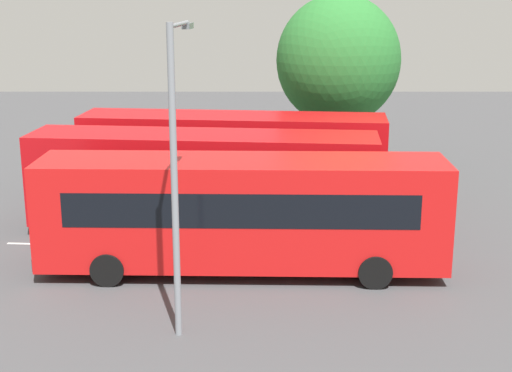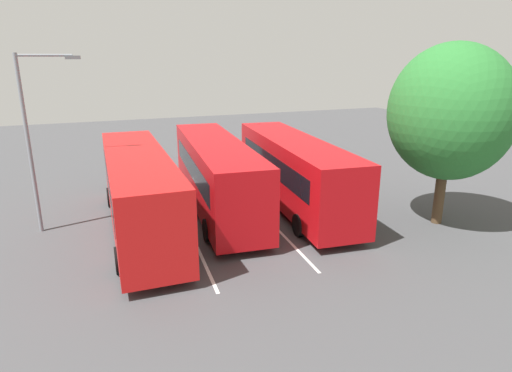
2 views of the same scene
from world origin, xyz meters
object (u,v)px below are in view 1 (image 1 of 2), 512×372
Objects in this scene: bus_center_left at (203,178)px; street_lamp at (176,160)px; bus_center_right at (241,212)px; pedestrian at (47,174)px; depot_tree at (338,61)px; bus_far_left at (232,154)px.

bus_center_left is 1.61× the size of street_lamp.
pedestrian is at bearing -42.77° from bus_center_right.
bus_center_right reaches higher than pedestrian.
bus_center_left reaches higher than pedestrian.
depot_tree is (-11.55, -5.02, 3.80)m from pedestrian.
bus_far_left and bus_center_left have the same top height.
pedestrian is 0.23× the size of depot_tree.
bus_center_right is (-1.35, 3.75, 0.00)m from bus_center_left.
bus_center_right is at bearing -14.79° from street_lamp.
pedestrian is (7.55, -7.32, -0.74)m from bus_center_right.
depot_tree is at bearing -22.07° from pedestrian.
bus_center_left is 7.19m from pedestrian.
pedestrian is at bearing 34.55° from street_lamp.
bus_center_left is 1.01× the size of bus_center_right.
bus_far_left is 1.00× the size of bus_center_left.
street_lamp is (1.39, 3.76, 2.38)m from bus_center_right.
pedestrian is (6.20, -3.56, -0.74)m from bus_center_left.
depot_tree is at bearing -13.04° from street_lamp.
bus_center_right is at bearing -89.66° from pedestrian.
bus_center_right is at bearing 72.04° from depot_tree.
bus_center_left is at bearing 82.49° from bus_far_left.
bus_far_left is at bearing 0.85° from street_lamp.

